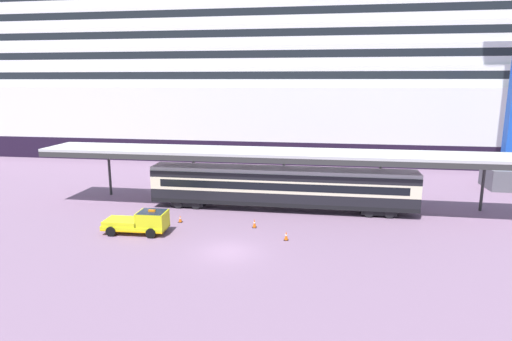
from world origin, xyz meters
name	(u,v)px	position (x,y,z in m)	size (l,w,h in m)	color
ground_plane	(229,252)	(0.00, 0.00, 0.00)	(400.00, 400.00, 0.00)	slate
cruise_ship	(281,82)	(-1.04, 48.45, 12.08)	(150.31, 30.09, 34.91)	black
platform_canopy	(282,154)	(2.75, 11.34, 5.44)	(47.43, 5.19, 5.68)	#B5B5B5
train_carriage	(281,187)	(2.75, 10.94, 2.31)	(25.20, 2.81, 4.11)	black
service_truck	(141,222)	(-7.85, 2.70, 0.99)	(5.26, 2.37, 2.02)	yellow
traffic_cone_near	(180,219)	(-5.65, 5.83, 0.31)	(0.36, 0.36, 0.64)	black
traffic_cone_mid	(286,236)	(3.96, 2.94, 0.37)	(0.36, 0.36, 0.75)	black
traffic_cone_far	(254,223)	(1.04, 5.47, 0.39)	(0.36, 0.36, 0.78)	black
quay_bollard	(159,223)	(-6.84, 3.98, 0.52)	(0.48, 0.48, 0.96)	black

